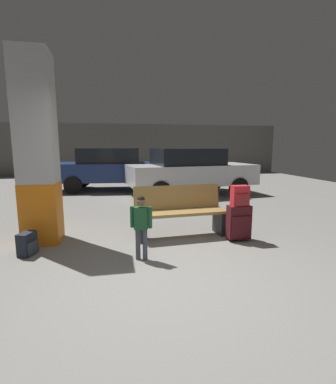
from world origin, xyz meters
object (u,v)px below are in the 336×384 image
child (141,221)px  parked_car_far (113,168)px  parked_car_near (190,170)px  backpack_bright (240,196)px  backpack_dark_floor (28,244)px  structural_pillar (37,151)px  bench (180,211)px  suitcase (239,222)px

child → parked_car_far: bearing=93.6°
parked_car_near → parked_car_far: same height
backpack_bright → backpack_dark_floor: 3.38m
structural_pillar → parked_car_far: (1.13, 5.54, -0.70)m
backpack_bright → child: backpack_bright is taller
backpack_dark_floor → parked_car_near: 5.93m
backpack_bright → child: (-1.69, -0.50, -0.21)m
bench → parked_car_far: bearing=101.9°
backpack_dark_floor → suitcase: bearing=0.3°
backpack_dark_floor → parked_car_far: bearing=78.7°
suitcase → backpack_dark_floor: size_ratio=1.78×
suitcase → backpack_bright: 0.45m
bench → backpack_bright: backpack_bright is taller
structural_pillar → bench: structural_pillar is taller
structural_pillar → suitcase: bearing=-9.8°
bench → parked_car_near: size_ratio=0.38×
bench → suitcase: 1.03m
backpack_bright → parked_car_far: 6.45m
backpack_dark_floor → child: bearing=-16.5°
suitcase → backpack_bright: size_ratio=1.78×
structural_pillar → parked_car_far: size_ratio=0.72×
backpack_bright → parked_car_near: (0.39, 4.57, 0.03)m
structural_pillar → backpack_dark_floor: 1.46m
bench → parked_car_near: (1.30, 4.11, 0.36)m
parked_car_far → bench: bearing=-78.1°
child → parked_car_far: parked_car_far is taller
bench → backpack_dark_floor: size_ratio=4.80×
backpack_bright → child: bearing=-163.5°
structural_pillar → child: structural_pillar is taller
suitcase → backpack_bright: backpack_bright is taller
bench → suitcase: bearing=-26.4°
bench → backpack_dark_floor: 2.47m
bench → suitcase: bench is taller
bench → backpack_dark_floor: bearing=-168.9°
parked_car_far → backpack_bright: bearing=-71.0°
suitcase → child: (-1.69, -0.50, 0.24)m
suitcase → parked_car_near: bearing=85.2°
suitcase → backpack_bright: (0.00, -0.00, 0.45)m
backpack_bright → backpack_dark_floor: bearing=-179.7°
parked_car_near → suitcase: bearing=-94.8°
bench → parked_car_near: bearing=72.5°
bench → suitcase: size_ratio=2.70×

